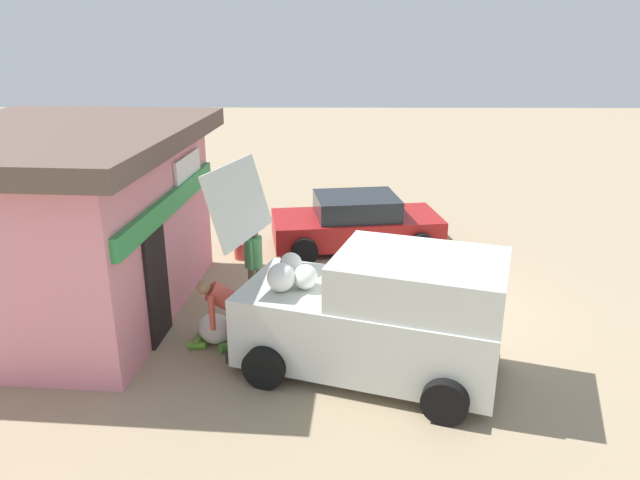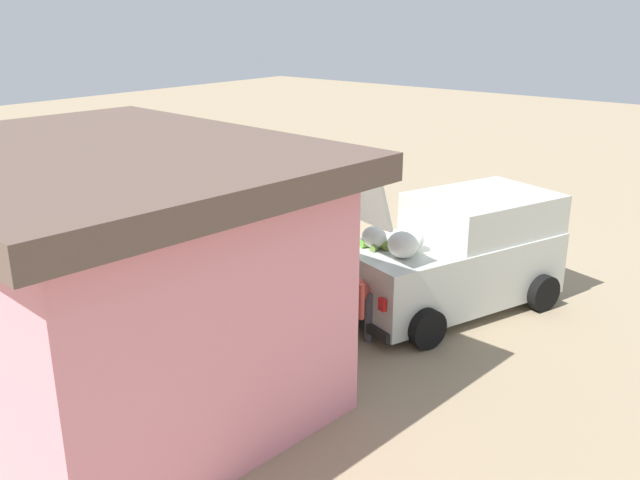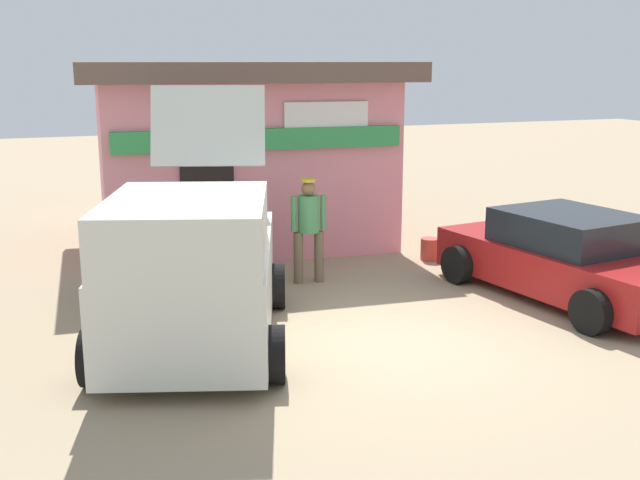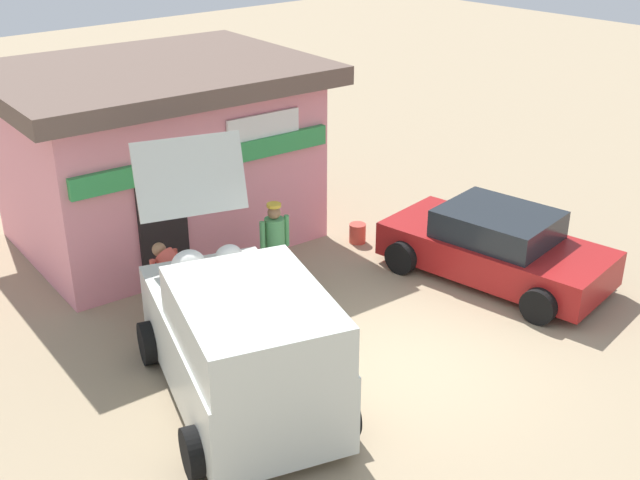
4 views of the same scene
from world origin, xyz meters
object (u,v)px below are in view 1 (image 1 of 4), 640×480
vendor_standing (253,259)px  customer_bending (228,308)px  unloaded_banana_pile (215,330)px  delivery_van (378,314)px  storefront_bar (64,221)px  paint_bucket (241,250)px  parked_sedan (356,223)px

vendor_standing → customer_bending: 1.83m
customer_bending → unloaded_banana_pile: bearing=38.2°
delivery_van → vendor_standing: bearing=43.5°
storefront_bar → customer_bending: 3.72m
storefront_bar → paint_bucket: 4.21m
vendor_standing → unloaded_banana_pile: bearing=159.4°
storefront_bar → delivery_van: size_ratio=1.36×
delivery_van → unloaded_banana_pile: delivery_van is taller
vendor_standing → storefront_bar: bearing=93.1°
parked_sedan → delivery_van: bearing=-179.3°
vendor_standing → parked_sedan: bearing=-32.0°
parked_sedan → unloaded_banana_pile: size_ratio=4.56×
delivery_van → customer_bending: (0.46, 2.36, -0.14)m
storefront_bar → unloaded_banana_pile: storefront_bar is taller
delivery_van → paint_bucket: delivery_van is taller
storefront_bar → customer_bending: bearing=-117.0°
parked_sedan → vendor_standing: vendor_standing is taller
customer_bending → delivery_van: bearing=-101.1°
unloaded_banana_pile → delivery_van: bearing=-108.1°
vendor_standing → unloaded_banana_pile: size_ratio=1.81×
vendor_standing → unloaded_banana_pile: vendor_standing is taller
paint_bucket → storefront_bar: bearing=134.0°
customer_bending → vendor_standing: bearing=-6.2°
vendor_standing → paint_bucket: (2.52, 0.60, -0.77)m
delivery_van → vendor_standing: delivery_van is taller
delivery_van → parked_sedan: bearing=0.7°
storefront_bar → parked_sedan: size_ratio=1.48×
unloaded_banana_pile → storefront_bar: bearing=67.1°
parked_sedan → vendor_standing: size_ratio=2.51×
customer_bending → unloaded_banana_pile: customer_bending is taller
delivery_van → vendor_standing: size_ratio=2.75×
parked_sedan → unloaded_banana_pile: parked_sedan is taller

